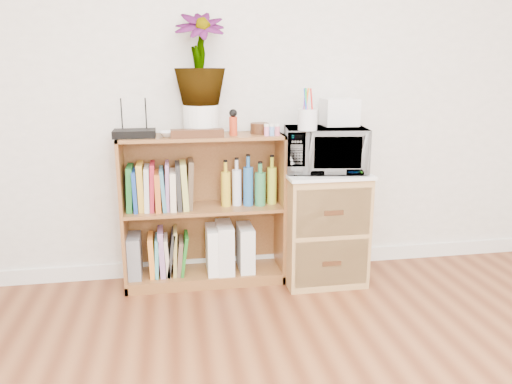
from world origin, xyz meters
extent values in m
cube|color=white|center=(0.00, 2.24, 0.05)|extent=(4.00, 0.02, 0.10)
cube|color=brown|center=(-0.35, 2.10, 0.47)|extent=(1.00, 0.30, 0.95)
cube|color=#9E7542|center=(0.40, 2.02, 0.35)|extent=(0.50, 0.45, 0.70)
imported|color=white|center=(0.40, 2.02, 0.86)|extent=(0.53, 0.40, 0.27)
cylinder|color=silver|center=(0.26, 1.91, 1.05)|extent=(0.11, 0.11, 0.12)
cube|color=white|center=(0.52, 2.11, 1.07)|extent=(0.21, 0.18, 0.17)
cube|color=black|center=(-0.74, 2.08, 0.97)|extent=(0.24, 0.17, 0.04)
imported|color=silver|center=(-0.54, 2.07, 0.97)|extent=(0.13, 0.13, 0.03)
cylinder|color=white|center=(-0.35, 2.12, 1.04)|extent=(0.21, 0.21, 0.18)
imported|color=#3C7A30|center=(-0.35, 2.12, 1.40)|extent=(0.30, 0.30, 0.53)
cube|color=#391F0F|center=(-0.38, 2.00, 0.97)|extent=(0.31, 0.08, 0.05)
cylinder|color=#B73216|center=(-0.16, 2.06, 1.01)|extent=(0.05, 0.05, 0.11)
cylinder|color=#351A0E|center=(0.01, 2.11, 0.98)|extent=(0.11, 0.11, 0.07)
cube|color=pink|center=(0.06, 2.01, 0.98)|extent=(0.12, 0.04, 0.06)
cube|color=slate|center=(-0.79, 2.10, 0.20)|extent=(0.08, 0.21, 0.26)
cube|color=white|center=(-0.29, 2.09, 0.22)|extent=(0.09, 0.24, 0.29)
cube|color=silver|center=(-0.22, 2.09, 0.23)|extent=(0.10, 0.25, 0.31)
cube|color=silver|center=(-0.09, 2.09, 0.22)|extent=(0.09, 0.23, 0.29)
cube|color=#1D6D29|center=(-0.79, 2.10, 0.64)|extent=(0.05, 0.20, 0.27)
cube|color=#183C95|center=(-0.76, 2.10, 0.62)|extent=(0.03, 0.20, 0.25)
cube|color=gold|center=(-0.73, 2.10, 0.64)|extent=(0.04, 0.20, 0.29)
cube|color=beige|center=(-0.69, 2.10, 0.63)|extent=(0.04, 0.20, 0.27)
cube|color=maroon|center=(-0.66, 2.10, 0.64)|extent=(0.04, 0.20, 0.29)
cube|color=#C76323|center=(-0.63, 2.10, 0.62)|extent=(0.03, 0.20, 0.23)
cube|color=teal|center=(-0.59, 2.10, 0.63)|extent=(0.04, 0.20, 0.26)
cube|color=#9B689C|center=(-0.57, 2.10, 0.64)|extent=(0.03, 0.20, 0.29)
cube|color=beige|center=(-0.54, 2.10, 0.62)|extent=(0.04, 0.20, 0.24)
cube|color=#272727|center=(-0.50, 2.10, 0.64)|extent=(0.03, 0.20, 0.28)
cube|color=#B9BB56|center=(-0.47, 2.10, 0.64)|extent=(0.05, 0.20, 0.29)
cube|color=#4F3E2D|center=(-0.43, 2.10, 0.65)|extent=(0.05, 0.20, 0.30)
cylinder|color=gold|center=(-0.21, 2.10, 0.64)|extent=(0.06, 0.06, 0.28)
cylinder|color=silver|center=(-0.14, 2.10, 0.65)|extent=(0.06, 0.06, 0.29)
cylinder|color=#225FA3|center=(-0.07, 2.10, 0.66)|extent=(0.06, 0.06, 0.31)
cylinder|color=#2D7E49|center=(0.00, 2.10, 0.63)|extent=(0.07, 0.07, 0.27)
cylinder|color=#B5C52E|center=(0.09, 2.10, 0.65)|extent=(0.06, 0.06, 0.30)
cube|color=orange|center=(-0.68, 2.10, 0.20)|extent=(0.04, 0.19, 0.26)
cube|color=#46A6A8|center=(-0.65, 2.10, 0.19)|extent=(0.03, 0.19, 0.25)
cube|color=#A06FA6|center=(-0.62, 2.10, 0.22)|extent=(0.04, 0.19, 0.30)
cube|color=beige|center=(-0.59, 2.10, 0.19)|extent=(0.03, 0.19, 0.25)
cube|color=#272727|center=(-0.56, 2.10, 0.21)|extent=(0.06, 0.19, 0.28)
cube|color=olive|center=(-0.54, 2.10, 0.22)|extent=(0.03, 0.19, 0.30)
cube|color=brown|center=(-0.51, 2.10, 0.18)|extent=(0.05, 0.19, 0.23)
cube|color=#1C681B|center=(-0.48, 2.10, 0.20)|extent=(0.06, 0.19, 0.26)
camera|label=1|loc=(-0.54, -0.91, 1.36)|focal=35.00mm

